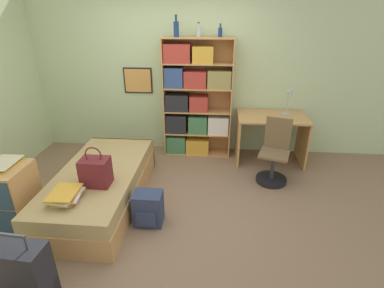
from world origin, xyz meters
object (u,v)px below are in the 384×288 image
at_px(desk, 271,131).
at_px(bottle_brown, 199,31).
at_px(book_stack_on_bed, 65,196).
at_px(desk_chair, 274,161).
at_px(bed, 101,185).
at_px(bottle_clear, 220,32).
at_px(suitcase, 21,275).
at_px(bottle_green, 176,29).
at_px(handbag, 96,172).
at_px(desk_lamp, 290,95).
at_px(bookcase, 193,101).
at_px(magazine_pile_on_dresser, 3,164).
at_px(backpack, 148,208).
at_px(dresser, 5,197).

bearing_deg(desk, bottle_brown, 169.15).
relative_size(book_stack_on_bed, desk_chair, 0.42).
distance_m(bed, bottle_clear, 2.69).
xyz_separation_m(suitcase, bottle_green, (0.90, 2.91, 1.68)).
xyz_separation_m(handbag, desk_lamp, (2.40, 1.71, 0.45)).
bearing_deg(bottle_clear, bed, -133.35).
relative_size(bed, bottle_clear, 10.99).
bearing_deg(book_stack_on_bed, suitcase, -90.10).
bearing_deg(suitcase, desk, 49.48).
height_order(handbag, bookcase, bookcase).
xyz_separation_m(magazine_pile_on_dresser, backpack, (1.51, 0.09, -0.55)).
bearing_deg(bottle_green, desk_lamp, -1.70).
distance_m(bed, desk_chair, 2.33).
height_order(suitcase, desk_chair, desk_chair).
distance_m(bookcase, desk, 1.29).
height_order(book_stack_on_bed, bookcase, bookcase).
distance_m(suitcase, desk_lamp, 3.95).
relative_size(handbag, desk, 0.44).
bearing_deg(bed, desk, 29.98).
bearing_deg(desk_chair, bottle_green, 152.06).
bearing_deg(bed, book_stack_on_bed, -99.10).
xyz_separation_m(bookcase, backpack, (-0.36, -1.86, -0.71)).
relative_size(bed, bookcase, 1.08).
bearing_deg(desk_chair, book_stack_on_bed, -150.25).
distance_m(book_stack_on_bed, bottle_brown, 2.88).
bearing_deg(book_stack_on_bed, magazine_pile_on_dresser, 166.22).
relative_size(dresser, bottle_green, 2.41).
xyz_separation_m(dresser, desk_chair, (3.09, 1.21, -0.07)).
bearing_deg(bookcase, desk_chair, -33.76).
xyz_separation_m(bookcase, desk, (1.22, -0.17, -0.39)).
xyz_separation_m(bottle_green, desk_chair, (1.43, -0.76, -1.68)).
distance_m(dresser, magazine_pile_on_dresser, 0.39).
bearing_deg(desk_chair, bed, -162.92).
xyz_separation_m(handbag, backpack, (0.58, -0.06, -0.41)).
xyz_separation_m(dresser, desk_lamp, (3.37, 1.92, 0.69)).
xyz_separation_m(bed, dresser, (-0.86, -0.53, 0.14)).
bearing_deg(desk, book_stack_on_bed, -140.46).
bearing_deg(handbag, desk_lamp, 35.53).
distance_m(book_stack_on_bed, bottle_green, 2.71).
xyz_separation_m(bottle_brown, desk, (1.15, -0.22, -1.43)).
relative_size(bookcase, bottle_green, 6.22).
height_order(dresser, desk_lamp, desk_lamp).
xyz_separation_m(bottle_green, bottle_brown, (0.32, 0.08, -0.04)).
relative_size(dresser, desk_lamp, 1.60).
bearing_deg(backpack, magazine_pile_on_dresser, -176.56).
bearing_deg(dresser, bookcase, 46.48).
relative_size(dresser, backpack, 1.87).
bearing_deg(backpack, bottle_brown, 77.29).
relative_size(bed, magazine_pile_on_dresser, 5.29).
bearing_deg(desk, bottle_clear, 166.30).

